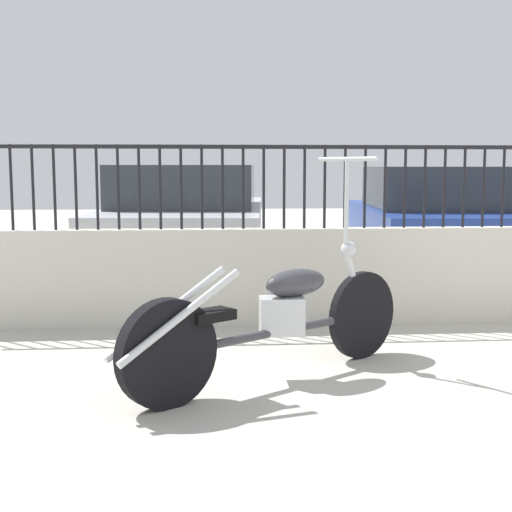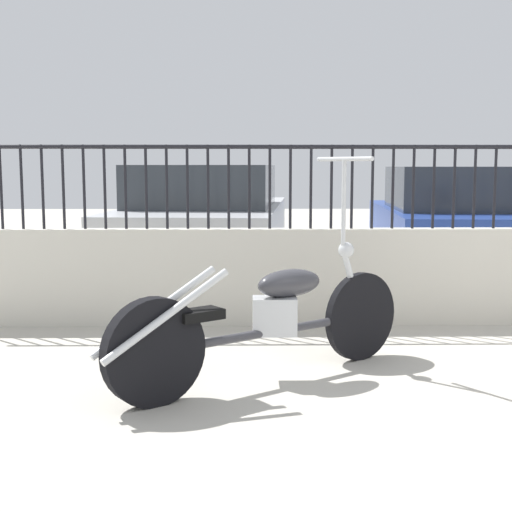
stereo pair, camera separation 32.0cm
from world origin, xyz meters
name	(u,v)px [view 2 (the right image)]	position (x,y,z in m)	size (l,w,h in m)	color
motorcycle_dark_grey	(256,320)	(-2.67, 1.48, 0.40)	(1.94, 1.44, 1.43)	black
car_silver	(207,219)	(-3.22, 6.13, 0.69)	(2.20, 4.72, 1.37)	black
car_blue	(456,219)	(0.00, 6.30, 0.68)	(2.19, 4.26, 1.35)	black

